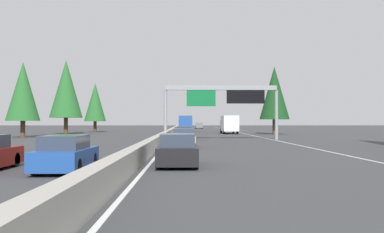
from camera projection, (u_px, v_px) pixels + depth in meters
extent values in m
plane|color=#38383A|center=(172.00, 136.00, 61.41)|extent=(320.00, 320.00, 0.00)
cube|color=#9E9B93|center=(174.00, 130.00, 81.41)|extent=(180.00, 0.56, 0.90)
cube|color=silver|center=(244.00, 134.00, 71.57)|extent=(160.00, 0.16, 0.01)
cube|color=silver|center=(175.00, 134.00, 71.41)|extent=(160.00, 0.16, 0.01)
cylinder|color=gray|center=(165.00, 115.00, 48.39)|extent=(0.36, 0.36, 5.50)
cylinder|color=gray|center=(276.00, 115.00, 48.56)|extent=(0.36, 0.36, 5.50)
cube|color=gray|center=(221.00, 88.00, 48.51)|extent=(0.50, 12.32, 0.50)
cube|color=#0C602D|center=(201.00, 98.00, 48.31)|extent=(0.12, 3.20, 1.90)
cube|color=black|center=(246.00, 97.00, 48.38)|extent=(0.16, 4.20, 1.50)
cube|color=black|center=(178.00, 154.00, 20.04)|extent=(4.40, 1.80, 0.76)
cube|color=#2D3847|center=(178.00, 140.00, 19.83)|extent=(2.46, 1.51, 0.56)
cylinder|color=black|center=(162.00, 156.00, 21.44)|extent=(0.64, 0.22, 0.64)
cylinder|color=black|center=(195.00, 156.00, 21.46)|extent=(0.64, 0.22, 0.64)
cylinder|color=black|center=(159.00, 162.00, 18.62)|extent=(0.64, 0.22, 0.64)
cylinder|color=black|center=(196.00, 162.00, 18.64)|extent=(0.64, 0.22, 0.64)
cube|color=silver|center=(183.00, 141.00, 34.00)|extent=(4.40, 1.80, 0.76)
cube|color=#2D3847|center=(183.00, 132.00, 33.79)|extent=(2.46, 1.51, 0.56)
cylinder|color=black|center=(174.00, 143.00, 35.39)|extent=(0.64, 0.22, 0.64)
cylinder|color=black|center=(193.00, 142.00, 35.42)|extent=(0.64, 0.22, 0.64)
cylinder|color=black|center=(173.00, 144.00, 32.58)|extent=(0.64, 0.22, 0.64)
cylinder|color=black|center=(194.00, 144.00, 32.60)|extent=(0.64, 0.22, 0.64)
cube|color=maroon|center=(184.00, 135.00, 48.59)|extent=(4.40, 1.80, 0.76)
cube|color=#2D3847|center=(184.00, 129.00, 48.38)|extent=(2.46, 1.51, 0.56)
cylinder|color=black|center=(177.00, 136.00, 49.99)|extent=(0.64, 0.22, 0.64)
cylinder|color=black|center=(191.00, 136.00, 50.01)|extent=(0.64, 0.22, 0.64)
cylinder|color=black|center=(177.00, 137.00, 47.17)|extent=(0.64, 0.22, 0.64)
cylinder|color=black|center=(192.00, 137.00, 47.19)|extent=(0.64, 0.22, 0.64)
cube|color=#1E4793|center=(186.00, 123.00, 86.69)|extent=(11.50, 2.50, 2.90)
cube|color=#2D3847|center=(186.00, 121.00, 86.70)|extent=(11.04, 2.55, 0.84)
cylinder|color=black|center=(180.00, 129.00, 90.69)|extent=(1.00, 0.30, 1.00)
cylinder|color=black|center=(191.00, 129.00, 90.72)|extent=(1.00, 0.30, 1.00)
cylinder|color=black|center=(180.00, 129.00, 82.64)|extent=(1.00, 0.30, 1.00)
cylinder|color=black|center=(191.00, 129.00, 82.67)|extent=(1.00, 0.30, 1.00)
cube|color=slate|center=(199.00, 125.00, 121.85)|extent=(5.00, 1.95, 1.44)
cube|color=#2D3847|center=(199.00, 124.00, 119.55)|extent=(0.08, 1.48, 0.56)
cylinder|color=black|center=(196.00, 127.00, 123.53)|extent=(0.70, 0.24, 0.70)
cylinder|color=black|center=(202.00, 127.00, 123.56)|extent=(0.70, 0.24, 0.70)
cylinder|color=black|center=(196.00, 127.00, 120.13)|extent=(0.70, 0.24, 0.70)
cylinder|color=black|center=(202.00, 127.00, 120.16)|extent=(0.70, 0.24, 0.70)
cube|color=white|center=(230.00, 123.00, 71.26)|extent=(6.12, 2.40, 2.50)
cube|color=white|center=(227.00, 125.00, 75.50)|extent=(2.38, 2.30, 1.90)
cylinder|color=black|center=(221.00, 131.00, 75.31)|extent=(0.90, 0.28, 0.90)
cylinder|color=black|center=(233.00, 131.00, 75.34)|extent=(0.90, 0.28, 0.90)
cylinder|color=black|center=(224.00, 131.00, 69.53)|extent=(0.90, 0.28, 0.90)
cylinder|color=black|center=(237.00, 131.00, 69.56)|extent=(0.90, 0.28, 0.90)
cube|color=#1E4793|center=(66.00, 158.00, 17.91)|extent=(4.40, 1.80, 0.76)
cube|color=#2D3847|center=(65.00, 142.00, 17.70)|extent=(2.46, 1.51, 0.56)
cylinder|color=black|center=(57.00, 160.00, 19.30)|extent=(0.64, 0.22, 0.64)
cylinder|color=black|center=(93.00, 160.00, 19.33)|extent=(0.64, 0.22, 0.64)
cylinder|color=black|center=(35.00, 167.00, 16.49)|extent=(0.64, 0.22, 0.64)
cylinder|color=black|center=(77.00, 167.00, 16.51)|extent=(0.64, 0.22, 0.64)
cylinder|color=black|center=(15.00, 160.00, 19.52)|extent=(0.64, 0.22, 0.64)
cylinder|color=#4C3823|center=(274.00, 127.00, 68.81)|extent=(0.62, 0.62, 2.35)
cone|color=#143D19|center=(274.00, 93.00, 68.87)|extent=(4.70, 4.70, 8.32)
cylinder|color=#4C3823|center=(23.00, 129.00, 55.18)|extent=(0.59, 0.59, 2.10)
cone|color=#236028|center=(23.00, 91.00, 55.23)|extent=(4.21, 4.21, 7.46)
cylinder|color=#4C3823|center=(66.00, 126.00, 70.70)|extent=(0.65, 0.65, 2.63)
cone|color=#236028|center=(66.00, 89.00, 70.76)|extent=(5.26, 5.26, 9.33)
cylinder|color=#4C3823|center=(95.00, 127.00, 82.99)|extent=(0.58, 0.58, 2.05)
cone|color=#236028|center=(95.00, 102.00, 83.04)|extent=(4.09, 4.09, 7.26)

